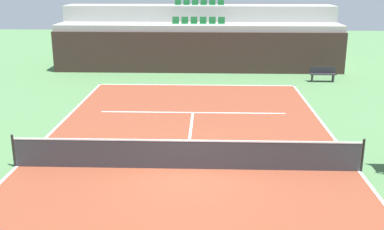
{
  "coord_description": "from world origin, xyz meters",
  "views": [
    {
      "loc": [
        0.7,
        -13.79,
        5.88
      ],
      "look_at": [
        0.12,
        2.0,
        1.2
      ],
      "focal_mm": 43.93,
      "sensor_mm": 36.0,
      "label": 1
    }
  ],
  "objects": [
    {
      "name": "sideline_left",
      "position": [
        -5.45,
        0.0,
        0.01
      ],
      "size": [
        0.1,
        24.0,
        0.0
      ],
      "primitive_type": "cube",
      "color": "white",
      "rests_on": "court_surface"
    },
    {
      "name": "seating_row_lower",
      "position": [
        0.0,
        16.92,
        3.06
      ],
      "size": [
        3.4,
        0.44,
        0.44
      ],
      "color": "#1E6633",
      "rests_on": "stands_tier_lower"
    },
    {
      "name": "back_wall",
      "position": [
        0.0,
        15.47,
        1.28
      ],
      "size": [
        18.32,
        0.3,
        2.56
      ],
      "primitive_type": "cube",
      "color": "#33231E",
      "rests_on": "ground_plane"
    },
    {
      "name": "player_bench",
      "position": [
        7.29,
        13.19,
        0.51
      ],
      "size": [
        1.5,
        0.4,
        0.85
      ],
      "color": "#232328",
      "rests_on": "ground_plane"
    },
    {
      "name": "baseline_far",
      "position": [
        0.0,
        11.95,
        0.01
      ],
      "size": [
        11.0,
        0.1,
        0.0
      ],
      "primitive_type": "cube",
      "color": "white",
      "rests_on": "court_surface"
    },
    {
      "name": "stands_tier_lower",
      "position": [
        0.0,
        16.82,
        1.47
      ],
      "size": [
        18.32,
        2.4,
        2.93
      ],
      "primitive_type": "cube",
      "color": "#9E9E99",
      "rests_on": "ground_plane"
    },
    {
      "name": "ground_plane",
      "position": [
        0.0,
        0.0,
        0.0
      ],
      "size": [
        80.0,
        80.0,
        0.0
      ],
      "primitive_type": "plane",
      "color": "#477042"
    },
    {
      "name": "sideline_right",
      "position": [
        5.45,
        0.0,
        0.01
      ],
      "size": [
        0.1,
        24.0,
        0.0
      ],
      "primitive_type": "cube",
      "color": "white",
      "rests_on": "court_surface"
    },
    {
      "name": "stands_tier_upper",
      "position": [
        0.0,
        19.22,
        1.99
      ],
      "size": [
        18.32,
        2.4,
        3.98
      ],
      "primitive_type": "cube",
      "color": "#9E9E99",
      "rests_on": "ground_plane"
    },
    {
      "name": "service_line_far",
      "position": [
        0.0,
        6.4,
        0.01
      ],
      "size": [
        8.26,
        0.1,
        0.0
      ],
      "primitive_type": "cube",
      "color": "white",
      "rests_on": "court_surface"
    },
    {
      "name": "court_surface",
      "position": [
        0.0,
        0.0,
        0.01
      ],
      "size": [
        11.0,
        24.0,
        0.01
      ],
      "primitive_type": "cube",
      "color": "brown",
      "rests_on": "ground_plane"
    },
    {
      "name": "centre_service_line",
      "position": [
        0.0,
        3.2,
        0.01
      ],
      "size": [
        0.1,
        6.4,
        0.0
      ],
      "primitive_type": "cube",
      "color": "white",
      "rests_on": "court_surface"
    },
    {
      "name": "tennis_net",
      "position": [
        0.0,
        0.0,
        0.51
      ],
      "size": [
        11.08,
        0.08,
        1.07
      ],
      "color": "black",
      "rests_on": "court_surface"
    },
    {
      "name": "seating_row_upper",
      "position": [
        0.0,
        19.32,
        4.1
      ],
      "size": [
        3.4,
        0.44,
        0.44
      ],
      "color": "#1E6633",
      "rests_on": "stands_tier_upper"
    }
  ]
}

